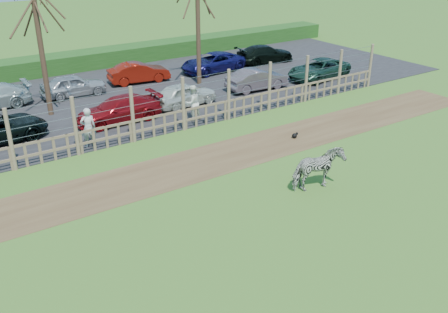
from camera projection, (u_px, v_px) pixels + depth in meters
ground at (242, 222)px, 15.79m from camera, size 120.00×120.00×0.00m
dirt_strip at (173, 171)px, 19.18m from camera, size 34.00×2.80×0.01m
asphalt at (83, 102)px, 26.71m from camera, size 44.00×13.00×0.04m
hedge at (44, 66)px, 31.76m from camera, size 46.00×2.00×1.10m
fence at (133, 124)px, 21.48m from camera, size 30.16×0.16×2.50m
tree_mid at (36, 15)px, 22.92m from camera, size 4.80×4.80×6.83m
zebra at (318, 169)px, 17.51m from camera, size 1.93×1.06×1.55m
visitor_a at (88, 128)px, 20.87m from camera, size 0.68×0.50×1.72m
visitor_b at (192, 103)px, 23.83m from camera, size 0.88×0.70×1.72m
crow at (295, 136)px, 22.13m from camera, size 0.31×0.23×0.25m
car_3 at (119, 110)px, 23.74m from camera, size 4.16×1.75×1.20m
car_4 at (184, 94)px, 25.94m from camera, size 3.64×1.73×1.20m
car_5 at (257, 79)px, 28.55m from camera, size 3.71×1.47×1.20m
car_6 at (319, 69)px, 30.63m from camera, size 4.53×2.50×1.20m
car_10 at (73, 85)px, 27.44m from camera, size 3.57×1.53×1.20m
car_11 at (139, 72)px, 29.93m from camera, size 3.78×1.73×1.20m
car_12 at (213, 62)px, 32.18m from camera, size 4.47×2.35×1.20m
car_13 at (265, 54)px, 34.42m from camera, size 4.28×2.07×1.20m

